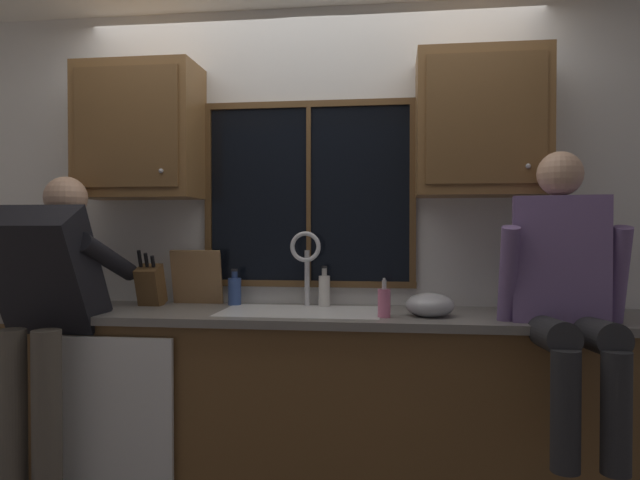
% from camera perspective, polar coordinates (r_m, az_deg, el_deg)
% --- Properties ---
extents(back_wall, '(5.78, 0.12, 2.55)m').
position_cam_1_polar(back_wall, '(3.29, -0.90, 0.05)').
color(back_wall, silver).
rests_on(back_wall, floor).
extents(window_glass, '(1.10, 0.02, 0.95)m').
position_cam_1_polar(window_glass, '(3.23, -1.13, 4.46)').
color(window_glass, black).
extents(window_frame_top, '(1.17, 0.02, 0.04)m').
position_cam_1_polar(window_frame_top, '(3.29, -1.16, 13.07)').
color(window_frame_top, brown).
extents(window_frame_bottom, '(1.17, 0.02, 0.04)m').
position_cam_1_polar(window_frame_bottom, '(3.23, -1.15, -4.28)').
color(window_frame_bottom, brown).
extents(window_frame_left, '(0.03, 0.02, 0.95)m').
position_cam_1_polar(window_frame_left, '(3.35, -10.82, 4.32)').
color(window_frame_left, brown).
extents(window_frame_right, '(0.03, 0.02, 0.95)m').
position_cam_1_polar(window_frame_right, '(3.19, 9.02, 4.50)').
color(window_frame_right, brown).
extents(window_mullion_center, '(0.02, 0.02, 0.95)m').
position_cam_1_polar(window_mullion_center, '(3.22, -1.16, 4.48)').
color(window_mullion_center, brown).
extents(lower_cabinet_run, '(3.38, 0.58, 0.88)m').
position_cam_1_polar(lower_cabinet_run, '(3.08, -1.87, -15.81)').
color(lower_cabinet_run, brown).
rests_on(lower_cabinet_run, floor).
extents(countertop, '(3.44, 0.62, 0.04)m').
position_cam_1_polar(countertop, '(2.96, -1.93, -7.36)').
color(countertop, slate).
rests_on(countertop, lower_cabinet_run).
extents(dishwasher_front, '(0.60, 0.02, 0.74)m').
position_cam_1_polar(dishwasher_front, '(3.04, -19.60, -15.76)').
color(dishwasher_front, white).
extents(upper_cabinet_left, '(0.64, 0.36, 0.72)m').
position_cam_1_polar(upper_cabinet_left, '(3.37, -17.13, 10.01)').
color(upper_cabinet_left, brown).
extents(upper_cabinet_right, '(0.64, 0.36, 0.72)m').
position_cam_1_polar(upper_cabinet_right, '(3.10, 15.39, 10.80)').
color(upper_cabinet_right, brown).
extents(sink, '(0.80, 0.46, 0.21)m').
position_cam_1_polar(sink, '(2.98, -1.96, -8.81)').
color(sink, silver).
rests_on(sink, lower_cabinet_run).
extents(faucet, '(0.18, 0.09, 0.40)m').
position_cam_1_polar(faucet, '(3.12, -1.29, -1.88)').
color(faucet, silver).
rests_on(faucet, countertop).
extents(person_standing, '(0.53, 0.67, 1.60)m').
position_cam_1_polar(person_standing, '(3.06, -25.19, -5.78)').
color(person_standing, '#595147').
rests_on(person_standing, floor).
extents(person_sitting_on_counter, '(0.54, 0.62, 1.26)m').
position_cam_1_polar(person_sitting_on_counter, '(2.74, 22.78, -3.84)').
color(person_sitting_on_counter, '#262628').
rests_on(person_sitting_on_counter, countertop).
extents(knife_block, '(0.12, 0.18, 0.32)m').
position_cam_1_polar(knife_block, '(3.30, -16.14, -4.28)').
color(knife_block, brown).
rests_on(knife_block, countertop).
extents(cutting_board, '(0.28, 0.08, 0.30)m').
position_cam_1_polar(cutting_board, '(3.31, -11.90, -3.55)').
color(cutting_board, '#997047').
rests_on(cutting_board, countertop).
extents(mixing_bowl, '(0.23, 0.23, 0.12)m').
position_cam_1_polar(mixing_bowl, '(2.85, 10.64, -6.24)').
color(mixing_bowl, '#B7B7BC').
rests_on(mixing_bowl, countertop).
extents(soap_dispenser, '(0.06, 0.07, 0.19)m').
position_cam_1_polar(soap_dispenser, '(2.78, 6.25, -6.04)').
color(soap_dispenser, pink).
rests_on(soap_dispenser, countertop).
extents(bottle_green_glass, '(0.06, 0.06, 0.22)m').
position_cam_1_polar(bottle_green_glass, '(3.14, 0.42, -4.87)').
color(bottle_green_glass, silver).
rests_on(bottle_green_glass, countertop).
extents(bottle_tall_clear, '(0.07, 0.07, 0.20)m').
position_cam_1_polar(bottle_tall_clear, '(3.23, -8.31, -4.87)').
color(bottle_tall_clear, '#334C8C').
rests_on(bottle_tall_clear, countertop).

